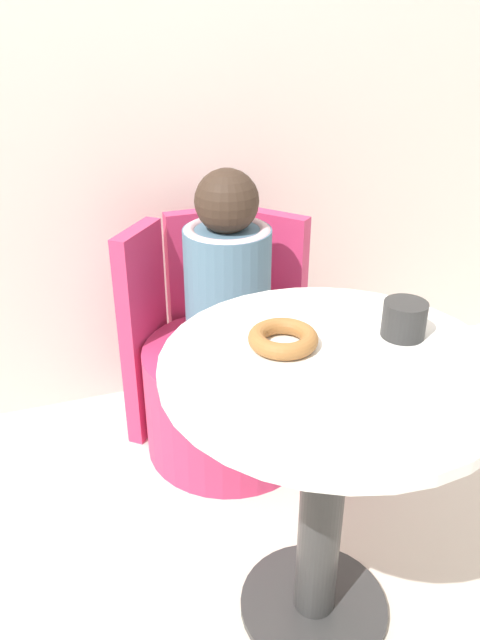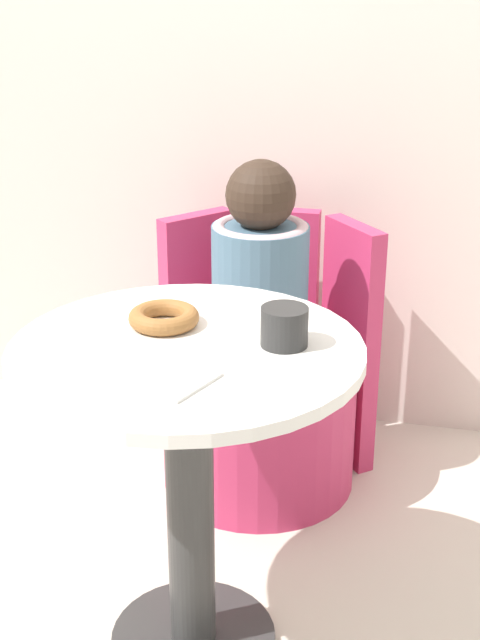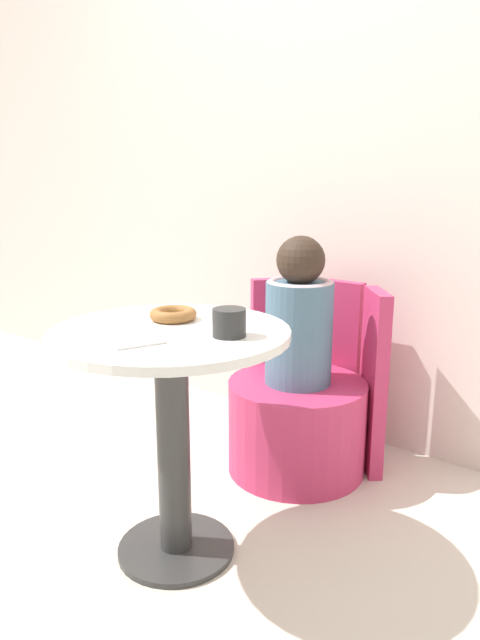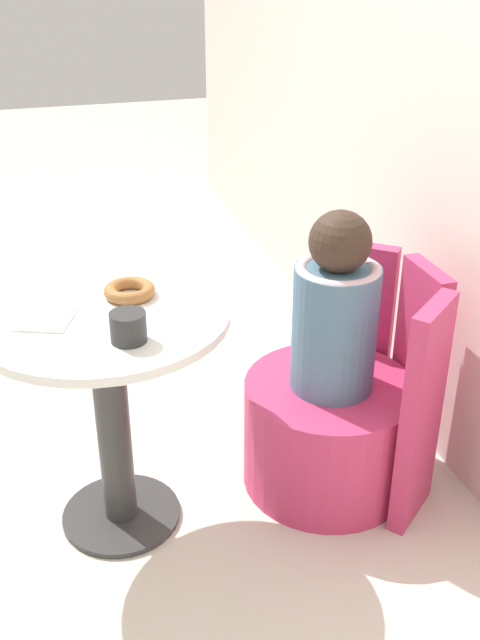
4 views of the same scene
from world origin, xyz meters
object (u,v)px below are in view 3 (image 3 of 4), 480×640
at_px(cup, 229,323).
at_px(donut, 173,314).
at_px(tub_chair, 296,426).
at_px(child_figure, 299,317).
at_px(round_table, 172,395).

bearing_deg(cup, donut, 170.51).
height_order(tub_chair, child_figure, child_figure).
bearing_deg(child_figure, donut, -97.39).
bearing_deg(cup, child_figure, 105.51).
height_order(round_table, child_figure, child_figure).
bearing_deg(donut, round_table, -50.38).
bearing_deg(donut, cup, -9.49).
relative_size(round_table, cup, 7.86).
bearing_deg(donut, tub_chair, 82.61).
height_order(tub_chair, cup, cup).
relative_size(round_table, tub_chair, 1.32).
xyz_separation_m(tub_chair, child_figure, (0.00, 0.00, 0.42)).
height_order(child_figure, cup, child_figure).
xyz_separation_m(child_figure, donut, (-0.07, -0.57, 0.10)).
height_order(tub_chair, donut, donut).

